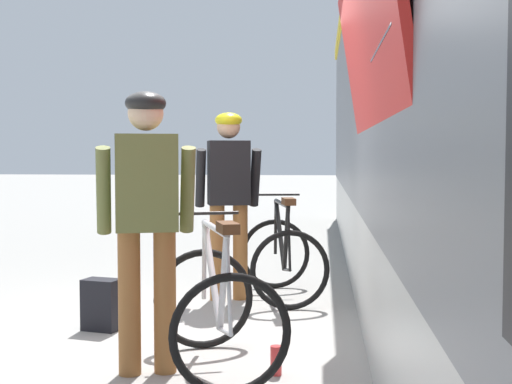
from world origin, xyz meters
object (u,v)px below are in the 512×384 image
water_bottle_near_the_bikes (276,360)px  backpack_on_platform (102,305)px  bicycle_far_silver (216,308)px  cyclist_far_in_olive (146,206)px  bicycle_near_black (282,257)px  cyclist_near_in_dark (229,188)px

water_bottle_near_the_bikes → backpack_on_platform: bearing=145.0°
bicycle_far_silver → cyclist_far_in_olive: bearing=-166.0°
cyclist_far_in_olive → bicycle_far_silver: bearing=14.0°
cyclist_far_in_olive → water_bottle_near_the_bikes: cyclist_far_in_olive is taller
water_bottle_near_the_bikes → bicycle_near_black: bearing=92.2°
cyclist_near_in_dark → water_bottle_near_the_bikes: 2.52m
bicycle_far_silver → bicycle_near_black: bearing=82.6°
cyclist_far_in_olive → bicycle_far_silver: 0.78m
cyclist_near_in_dark → backpack_on_platform: bearing=-124.0°
cyclist_near_in_dark → backpack_on_platform: cyclist_near_in_dark is taller
cyclist_near_in_dark → bicycle_near_black: cyclist_near_in_dark is taller
bicycle_near_black → cyclist_near_in_dark: bearing=-169.8°
cyclist_far_in_olive → backpack_on_platform: 1.48m
cyclist_near_in_dark → bicycle_far_silver: size_ratio=1.42×
backpack_on_platform → bicycle_near_black: bearing=59.1°
cyclist_far_in_olive → bicycle_near_black: cyclist_far_in_olive is taller
cyclist_far_in_olive → backpack_on_platform: (-0.62, 1.04, -0.85)m
cyclist_near_in_dark → water_bottle_near_the_bikes: size_ratio=9.62×
bicycle_far_silver → water_bottle_near_the_bikes: size_ratio=6.76×
cyclist_far_in_olive → bicycle_far_silver: (0.42, 0.10, -0.65)m
cyclist_near_in_dark → bicycle_near_black: 0.83m
cyclist_far_in_olive → water_bottle_near_the_bikes: size_ratio=9.62×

